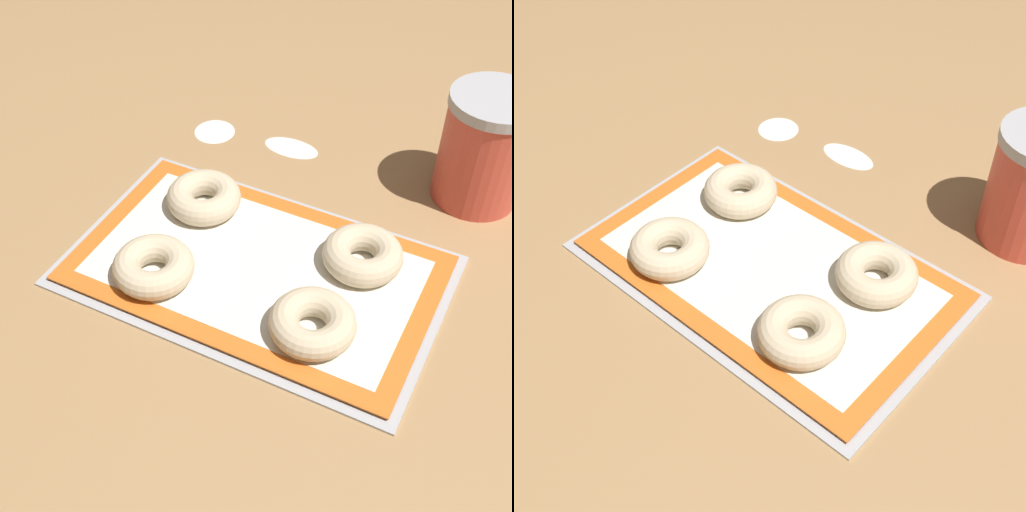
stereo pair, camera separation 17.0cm
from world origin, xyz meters
The scene contains 9 objects.
ground_plane centered at (0.00, 0.00, 0.00)m, with size 2.80×2.80×0.00m, color #A87F51.
baking_tray centered at (-0.01, 0.00, 0.00)m, with size 0.51×0.32×0.01m.
baking_mat centered at (-0.01, 0.00, 0.01)m, with size 0.48×0.29×0.00m.
bagel_front_left centered at (-0.12, -0.08, 0.03)m, with size 0.11×0.11×0.04m.
bagel_front_right centered at (0.11, -0.07, 0.03)m, with size 0.11×0.11×0.04m.
bagel_back_left centered at (-0.13, 0.07, 0.03)m, with size 0.11×0.11×0.04m.
bagel_back_right centered at (0.12, 0.07, 0.03)m, with size 0.11×0.11×0.04m.
flour_patch_near centered at (-0.22, 0.26, 0.00)m, with size 0.07×0.07×0.00m.
flour_patch_far centered at (-0.08, 0.28, 0.00)m, with size 0.09×0.05×0.00m.
Camera 2 is at (0.44, -0.51, 0.71)m, focal length 50.00 mm.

